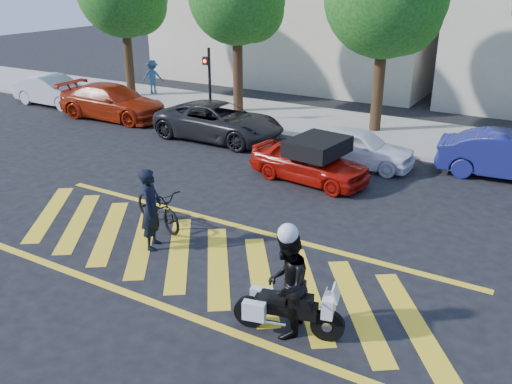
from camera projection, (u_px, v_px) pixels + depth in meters
The scene contains 16 objects.
ground at pixel (200, 259), 12.33m from camera, with size 90.00×90.00×0.00m, color black.
sidewalk at pixel (374, 131), 21.88m from camera, with size 60.00×5.00×0.15m, color #9E998E.
crosswalk at pixel (198, 258), 12.35m from camera, with size 12.33×4.00×0.01m.
tree_center at pixel (389, 0), 19.98m from camera, with size 4.60×4.60×7.56m.
signal_pole at pixel (209, 80), 22.42m from camera, with size 0.28×0.43×3.20m.
officer_bike at pixel (151, 209), 12.52m from camera, with size 0.71×0.47×1.96m, color black.
bicycle at pixel (158, 207), 13.76m from camera, with size 0.70×2.00×1.05m, color black.
police_motorcycle at pixel (287, 309), 9.65m from camera, with size 2.00×0.87×0.90m.
officer_moto at pixel (287, 284), 9.47m from camera, with size 0.97×0.76×2.00m, color black.
red_convertible at pixel (309, 161), 16.70m from camera, with size 1.53×3.80×1.30m, color #AE0F08.
parked_far_left at pixel (54, 91), 26.21m from camera, with size 1.52×4.37×1.44m, color #B1B3B9.
parked_left at pixel (113, 102), 23.86m from camera, with size 2.09×5.14×1.49m, color #9D2109.
parked_mid_left at pixel (219, 121), 20.87m from camera, with size 2.36×5.13×1.42m, color black.
parked_mid_right at pixel (358, 147), 18.04m from camera, with size 1.52×3.79×1.29m, color white.
parked_right at pixel (510, 156), 16.92m from camera, with size 1.51×4.33×1.43m, color navy.
pedestrian_left at pixel (153, 77), 28.06m from camera, with size 1.11×0.64×1.71m, color #2C5379.
Camera 1 is at (6.59, -8.70, 6.08)m, focal length 38.00 mm.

